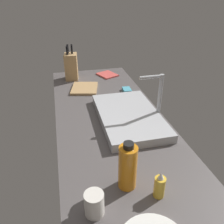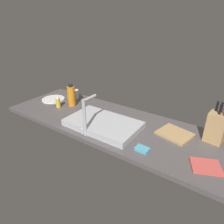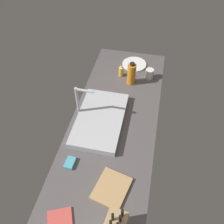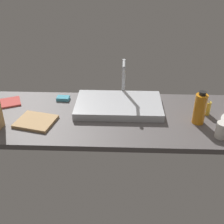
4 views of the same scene
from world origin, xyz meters
TOP-DOWN VIEW (x-y plane):
  - countertop_slab at (0.00, 0.00)cm, footprint 195.81×67.03cm
  - sink_basin at (-0.69, 10.60)cm, footprint 58.89×35.44cm
  - faucet at (2.56, 26.96)cm, footprint 5.50×14.61cm
  - cutting_board at (-53.19, -9.79)cm, footprint 27.21×24.54cm
  - soap_bottle at (58.08, 4.99)cm, footprint 4.47×4.47cm
  - water_bottle at (50.00, -5.71)cm, footprint 7.58×7.58cm
  - dish_towel at (-80.03, 14.71)cm, footprint 21.18×19.68cm
  - coffee_mug at (60.10, -21.17)cm, footprint 7.29×7.29cm
  - dish_sponge at (-41.51, 21.67)cm, footprint 9.31×6.48cm

SIDE VIEW (x-z plane):
  - countertop_slab at x=0.00cm, z-range 0.00..3.50cm
  - dish_towel at x=-80.03cm, z-range 3.50..4.70cm
  - cutting_board at x=-53.19cm, z-range 3.50..5.30cm
  - dish_sponge at x=-41.51cm, z-range 3.50..5.90cm
  - sink_basin at x=-0.69cm, z-range 3.50..8.53cm
  - coffee_mug at x=60.10cm, z-range 3.50..13.16cm
  - soap_bottle at x=58.08cm, z-range 2.61..14.58cm
  - water_bottle at x=50.00cm, z-range 2.76..24.60cm
  - faucet at x=2.56cm, z-range 6.08..35.16cm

